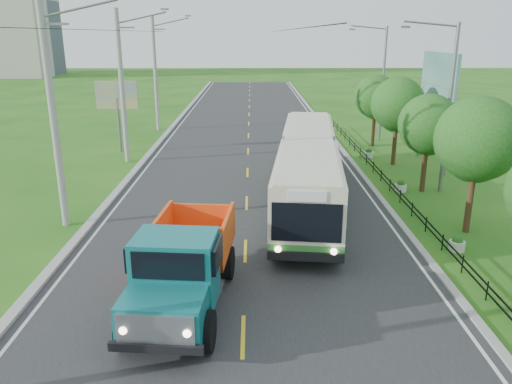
{
  "coord_description": "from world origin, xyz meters",
  "views": [
    {
      "loc": [
        0.26,
        -12.56,
        8.41
      ],
      "look_at": [
        0.45,
        7.94,
        1.9
      ],
      "focal_mm": 35.0,
      "sensor_mm": 36.0,
      "label": 1
    }
  ],
  "objects_px": {
    "tree_fourth": "(428,127)",
    "planter_far": "(369,154)",
    "streetlight_mid": "(447,103)",
    "planter_near": "(457,244)",
    "pole_near": "(54,115)",
    "planter_mid": "(401,186)",
    "billboard_left": "(117,100)",
    "billboard_right": "(438,84)",
    "pole_far": "(156,73)",
    "tree_back": "(376,99)",
    "bus": "(308,164)",
    "pole_mid": "(122,87)",
    "streetlight_far": "(381,80)",
    "tree_third": "(477,143)",
    "dump_truck": "(183,261)",
    "tree_fifth": "(398,107)"
  },
  "relations": [
    {
      "from": "bus",
      "to": "dump_truck",
      "type": "height_order",
      "value": "bus"
    },
    {
      "from": "tree_third",
      "to": "dump_truck",
      "type": "bearing_deg",
      "value": -151.61
    },
    {
      "from": "planter_near",
      "to": "billboard_left",
      "type": "xyz_separation_m",
      "value": [
        -18.1,
        18.0,
        3.58
      ]
    },
    {
      "from": "planter_near",
      "to": "bus",
      "type": "distance_m",
      "value": 8.53
    },
    {
      "from": "pole_near",
      "to": "billboard_left",
      "type": "relative_size",
      "value": 1.92
    },
    {
      "from": "planter_near",
      "to": "billboard_left",
      "type": "height_order",
      "value": "billboard_left"
    },
    {
      "from": "tree_fourth",
      "to": "planter_far",
      "type": "relative_size",
      "value": 8.06
    },
    {
      "from": "planter_mid",
      "to": "pole_far",
      "type": "bearing_deg",
      "value": 131.59
    },
    {
      "from": "tree_back",
      "to": "planter_near",
      "type": "distance_m",
      "value": 20.46
    },
    {
      "from": "tree_fifth",
      "to": "streetlight_mid",
      "type": "bearing_deg",
      "value": -82.71
    },
    {
      "from": "tree_third",
      "to": "planter_far",
      "type": "xyz_separation_m",
      "value": [
        -1.26,
        13.86,
        -3.7
      ]
    },
    {
      "from": "tree_third",
      "to": "billboard_right",
      "type": "xyz_separation_m",
      "value": [
        2.44,
        11.86,
        1.36
      ]
    },
    {
      "from": "planter_far",
      "to": "billboard_right",
      "type": "relative_size",
      "value": 0.09
    },
    {
      "from": "streetlight_mid",
      "to": "pole_near",
      "type": "bearing_deg",
      "value": -165.19
    },
    {
      "from": "planter_mid",
      "to": "billboard_left",
      "type": "distance_m",
      "value": 20.99
    },
    {
      "from": "pole_mid",
      "to": "pole_far",
      "type": "relative_size",
      "value": 1.0
    },
    {
      "from": "tree_fifth",
      "to": "bus",
      "type": "bearing_deg",
      "value": -130.63
    },
    {
      "from": "planter_mid",
      "to": "dump_truck",
      "type": "relative_size",
      "value": 0.1
    },
    {
      "from": "pole_mid",
      "to": "tree_fifth",
      "type": "xyz_separation_m",
      "value": [
        18.12,
        -0.86,
        -1.24
      ]
    },
    {
      "from": "pole_mid",
      "to": "dump_truck",
      "type": "height_order",
      "value": "pole_mid"
    },
    {
      "from": "tree_fifth",
      "to": "bus",
      "type": "height_order",
      "value": "tree_fifth"
    },
    {
      "from": "bus",
      "to": "pole_mid",
      "type": "bearing_deg",
      "value": 149.33
    },
    {
      "from": "tree_fourth",
      "to": "planter_far",
      "type": "bearing_deg",
      "value": 99.08
    },
    {
      "from": "planter_mid",
      "to": "bus",
      "type": "bearing_deg",
      "value": -163.05
    },
    {
      "from": "pole_mid",
      "to": "billboard_right",
      "type": "xyz_separation_m",
      "value": [
        20.56,
        -1.0,
        0.25
      ]
    },
    {
      "from": "tree_third",
      "to": "streetlight_mid",
      "type": "relative_size",
      "value": 0.66
    },
    {
      "from": "pole_far",
      "to": "planter_mid",
      "type": "relative_size",
      "value": 14.93
    },
    {
      "from": "tree_fifth",
      "to": "tree_back",
      "type": "distance_m",
      "value": 6.0
    },
    {
      "from": "planter_far",
      "to": "bus",
      "type": "distance_m",
      "value": 11.21
    },
    {
      "from": "pole_mid",
      "to": "bus",
      "type": "bearing_deg",
      "value": -37.14
    },
    {
      "from": "pole_near",
      "to": "dump_truck",
      "type": "relative_size",
      "value": 1.45
    },
    {
      "from": "tree_fourth",
      "to": "billboard_left",
      "type": "xyz_separation_m",
      "value": [
        -19.36,
        9.86,
        0.28
      ]
    },
    {
      "from": "billboard_left",
      "to": "planter_far",
      "type": "bearing_deg",
      "value": -6.31
    },
    {
      "from": "tree_third",
      "to": "streetlight_far",
      "type": "xyz_separation_m",
      "value": [
        0.79,
        19.86,
        0.92
      ]
    },
    {
      "from": "streetlight_mid",
      "to": "planter_near",
      "type": "distance_m",
      "value": 9.46
    },
    {
      "from": "pole_far",
      "to": "tree_fourth",
      "type": "xyz_separation_m",
      "value": [
        18.12,
        -18.86,
        -1.51
      ]
    },
    {
      "from": "planter_mid",
      "to": "billboard_right",
      "type": "bearing_deg",
      "value": 58.34
    },
    {
      "from": "pole_mid",
      "to": "bus",
      "type": "height_order",
      "value": "pole_mid"
    },
    {
      "from": "pole_far",
      "to": "tree_back",
      "type": "bearing_deg",
      "value": -20.74
    },
    {
      "from": "pole_near",
      "to": "billboard_right",
      "type": "xyz_separation_m",
      "value": [
        20.56,
        11.0,
        0.25
      ]
    },
    {
      "from": "pole_near",
      "to": "streetlight_mid",
      "type": "relative_size",
      "value": 1.1
    },
    {
      "from": "pole_near",
      "to": "tree_fifth",
      "type": "height_order",
      "value": "pole_near"
    },
    {
      "from": "streetlight_far",
      "to": "planter_far",
      "type": "distance_m",
      "value": 7.84
    },
    {
      "from": "streetlight_far",
      "to": "planter_mid",
      "type": "distance_m",
      "value": 14.88
    },
    {
      "from": "pole_near",
      "to": "tree_fourth",
      "type": "height_order",
      "value": "pole_near"
    },
    {
      "from": "streetlight_far",
      "to": "bus",
      "type": "height_order",
      "value": "streetlight_far"
    },
    {
      "from": "planter_far",
      "to": "planter_near",
      "type": "bearing_deg",
      "value": -90.0
    },
    {
      "from": "tree_fourth",
      "to": "dump_truck",
      "type": "xyz_separation_m",
      "value": [
        -11.77,
        -12.36,
        -2.0
      ]
    },
    {
      "from": "dump_truck",
      "to": "pole_mid",
      "type": "bearing_deg",
      "value": 113.37
    },
    {
      "from": "pole_near",
      "to": "planter_mid",
      "type": "distance_m",
      "value": 18.23
    }
  ]
}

